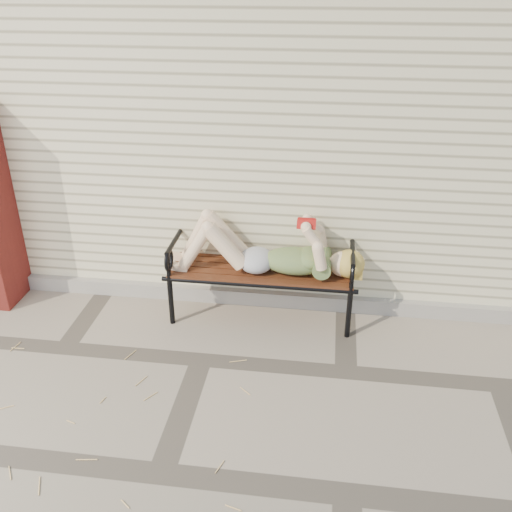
# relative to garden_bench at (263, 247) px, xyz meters

# --- Properties ---
(ground) EXTENTS (80.00, 80.00, 0.00)m
(ground) POSITION_rel_garden_bench_xyz_m (-0.43, -0.89, -0.68)
(ground) COLOR gray
(ground) RESTS_ON ground
(house_wall) EXTENTS (8.00, 4.00, 3.00)m
(house_wall) POSITION_rel_garden_bench_xyz_m (-0.43, 2.11, 0.82)
(house_wall) COLOR beige
(house_wall) RESTS_ON ground
(foundation_strip) EXTENTS (8.00, 0.10, 0.15)m
(foundation_strip) POSITION_rel_garden_bench_xyz_m (-0.43, 0.08, -0.61)
(foundation_strip) COLOR gray
(foundation_strip) RESTS_ON ground
(garden_bench) EXTENTS (1.88, 0.75, 1.22)m
(garden_bench) POSITION_rel_garden_bench_xyz_m (0.00, 0.00, 0.00)
(garden_bench) COLOR black
(garden_bench) RESTS_ON ground
(reading_woman) EXTENTS (1.77, 0.40, 0.56)m
(reading_woman) POSITION_rel_garden_bench_xyz_m (0.02, -0.15, 0.04)
(reading_woman) COLOR #0B424E
(reading_woman) RESTS_ON ground
(straw_scatter) EXTENTS (2.88, 1.76, 0.01)m
(straw_scatter) POSITION_rel_garden_bench_xyz_m (-1.38, -1.71, -0.68)
(straw_scatter) COLOR #E8BC71
(straw_scatter) RESTS_ON ground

